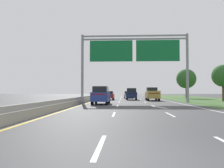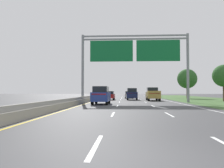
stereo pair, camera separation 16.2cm
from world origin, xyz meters
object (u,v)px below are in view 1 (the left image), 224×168
object	(u,v)px
overhead_sign_gantry	(134,54)
roadside_tree_far	(186,79)
car_blue_left_lane_suv	(101,95)
car_navy_centre_lane_suv	(132,94)
car_red_left_lane_sedan	(109,95)
roadside_tree_mid	(223,76)
car_silver_centre_lane_sedan	(128,95)
pickup_truck_gold	(152,94)

from	to	relation	value
overhead_sign_gantry	roadside_tree_far	size ratio (longest dim) A/B	2.35
car_blue_left_lane_suv	car_navy_centre_lane_suv	size ratio (longest dim) A/B	0.99
car_navy_centre_lane_suv	roadside_tree_far	size ratio (longest dim) A/B	0.74
car_navy_centre_lane_suv	car_red_left_lane_sedan	distance (m)	4.13
car_red_left_lane_sedan	roadside_tree_far	xyz separation A→B (m)	(16.26, 8.83, 3.46)
car_navy_centre_lane_suv	overhead_sign_gantry	bearing A→B (deg)	-178.09
car_red_left_lane_sedan	roadside_tree_mid	bearing A→B (deg)	-108.47
car_silver_centre_lane_sedan	car_blue_left_lane_suv	bearing A→B (deg)	171.01
overhead_sign_gantry	car_blue_left_lane_suv	bearing A→B (deg)	-129.90
car_silver_centre_lane_sedan	roadside_tree_mid	size ratio (longest dim) A/B	0.79
car_blue_left_lane_suv	roadside_tree_far	xyz separation A→B (m)	(16.24, 23.48, 3.18)
car_blue_left_lane_suv	car_silver_centre_lane_sedan	distance (m)	24.64
car_blue_left_lane_suv	pickup_truck_gold	bearing A→B (deg)	-32.16
roadside_tree_mid	roadside_tree_far	distance (m)	15.06
roadside_tree_far	pickup_truck_gold	bearing A→B (deg)	-126.38
overhead_sign_gantry	car_navy_centre_lane_suv	world-z (taller)	overhead_sign_gantry
overhead_sign_gantry	car_blue_left_lane_suv	distance (m)	8.66
pickup_truck_gold	car_silver_centre_lane_sedan	size ratio (longest dim) A/B	1.23
pickup_truck_gold	car_silver_centre_lane_sedan	distance (m)	13.37
car_blue_left_lane_suv	car_navy_centre_lane_suv	bearing A→B (deg)	-14.82
car_navy_centre_lane_suv	roadside_tree_mid	world-z (taller)	roadside_tree_mid
pickup_truck_gold	car_red_left_lane_sedan	size ratio (longest dim) A/B	1.23
pickup_truck_gold	car_red_left_lane_sedan	xyz separation A→B (m)	(-7.46, 3.12, -0.26)
car_navy_centre_lane_suv	roadside_tree_mid	size ratio (longest dim) A/B	0.85
car_silver_centre_lane_sedan	roadside_tree_far	distance (m)	13.06
pickup_truck_gold	roadside_tree_far	bearing A→B (deg)	-35.42
overhead_sign_gantry	car_navy_centre_lane_suv	size ratio (longest dim) A/B	3.17
overhead_sign_gantry	car_navy_centre_lane_suv	distance (m)	11.35
pickup_truck_gold	roadside_tree_mid	distance (m)	11.14
roadside_tree_far	car_silver_centre_lane_sedan	bearing A→B (deg)	175.98
overhead_sign_gantry	car_red_left_lane_sedan	xyz separation A→B (m)	(-4.19, 9.66, -5.99)
overhead_sign_gantry	car_red_left_lane_sedan	size ratio (longest dim) A/B	3.41
car_red_left_lane_sedan	car_silver_centre_lane_sedan	bearing A→B (deg)	-20.22
pickup_truck_gold	overhead_sign_gantry	bearing A→B (deg)	154.44
overhead_sign_gantry	car_red_left_lane_sedan	distance (m)	12.11
car_blue_left_lane_suv	roadside_tree_mid	bearing A→B (deg)	-63.79
car_silver_centre_lane_sedan	roadside_tree_mid	distance (m)	21.45
car_silver_centre_lane_sedan	roadside_tree_mid	bearing A→B (deg)	-138.76
pickup_truck_gold	roadside_tree_far	xyz separation A→B (m)	(8.80, 11.95, 3.20)
car_navy_centre_lane_suv	car_red_left_lane_sedan	bearing A→B (deg)	93.71
pickup_truck_gold	car_navy_centre_lane_suv	xyz separation A→B (m)	(-3.34, 3.28, 0.02)
pickup_truck_gold	car_navy_centre_lane_suv	size ratio (longest dim) A/B	1.14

